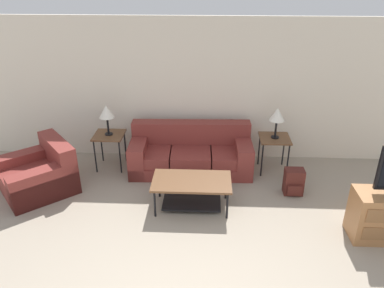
{
  "coord_description": "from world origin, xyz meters",
  "views": [
    {
      "loc": [
        0.2,
        -2.56,
        3.37
      ],
      "look_at": [
        -0.05,
        2.76,
        0.8
      ],
      "focal_mm": 35.0,
      "sensor_mm": 36.0,
      "label": 1
    }
  ],
  "objects_px": {
    "side_table_right": "(274,141)",
    "backpack": "(294,182)",
    "armchair": "(40,174)",
    "couch": "(191,154)",
    "table_lamp_right": "(277,115)",
    "side_table_left": "(109,138)",
    "coffee_table": "(192,187)",
    "table_lamp_left": "(106,112)"
  },
  "relations": [
    {
      "from": "side_table_left",
      "to": "table_lamp_left",
      "type": "bearing_deg",
      "value": 180.0
    },
    {
      "from": "table_lamp_left",
      "to": "side_table_right",
      "type": "bearing_deg",
      "value": 0.0
    },
    {
      "from": "side_table_right",
      "to": "table_lamp_left",
      "type": "relative_size",
      "value": 1.19
    },
    {
      "from": "side_table_left",
      "to": "table_lamp_left",
      "type": "distance_m",
      "value": 0.49
    },
    {
      "from": "side_table_right",
      "to": "couch",
      "type": "bearing_deg",
      "value": -178.99
    },
    {
      "from": "side_table_left",
      "to": "table_lamp_left",
      "type": "height_order",
      "value": "table_lamp_left"
    },
    {
      "from": "side_table_left",
      "to": "table_lamp_left",
      "type": "xyz_separation_m",
      "value": [
        -0.0,
        0.0,
        0.49
      ]
    },
    {
      "from": "table_lamp_right",
      "to": "armchair",
      "type": "bearing_deg",
      "value": -168.19
    },
    {
      "from": "table_lamp_right",
      "to": "backpack",
      "type": "bearing_deg",
      "value": -73.17
    },
    {
      "from": "coffee_table",
      "to": "table_lamp_left",
      "type": "height_order",
      "value": "table_lamp_left"
    },
    {
      "from": "couch",
      "to": "table_lamp_right",
      "type": "height_order",
      "value": "table_lamp_right"
    },
    {
      "from": "coffee_table",
      "to": "side_table_left",
      "type": "height_order",
      "value": "side_table_left"
    },
    {
      "from": "side_table_right",
      "to": "backpack",
      "type": "distance_m",
      "value": 0.87
    },
    {
      "from": "coffee_table",
      "to": "backpack",
      "type": "distance_m",
      "value": 1.69
    },
    {
      "from": "couch",
      "to": "table_lamp_left",
      "type": "xyz_separation_m",
      "value": [
        -1.46,
        0.03,
        0.77
      ]
    },
    {
      "from": "side_table_right",
      "to": "table_lamp_left",
      "type": "xyz_separation_m",
      "value": [
        -2.92,
        0.0,
        0.49
      ]
    },
    {
      "from": "side_table_left",
      "to": "backpack",
      "type": "height_order",
      "value": "side_table_left"
    },
    {
      "from": "armchair",
      "to": "side_table_right",
      "type": "xyz_separation_m",
      "value": [
        3.89,
        0.81,
        0.3
      ]
    },
    {
      "from": "table_lamp_left",
      "to": "table_lamp_right",
      "type": "distance_m",
      "value": 2.92
    },
    {
      "from": "coffee_table",
      "to": "table_lamp_right",
      "type": "distance_m",
      "value": 1.97
    },
    {
      "from": "couch",
      "to": "side_table_left",
      "type": "xyz_separation_m",
      "value": [
        -1.46,
        0.03,
        0.28
      ]
    },
    {
      "from": "armchair",
      "to": "backpack",
      "type": "xyz_separation_m",
      "value": [
        4.12,
        0.06,
        -0.07
      ]
    },
    {
      "from": "table_lamp_right",
      "to": "backpack",
      "type": "height_order",
      "value": "table_lamp_right"
    },
    {
      "from": "backpack",
      "to": "table_lamp_right",
      "type": "bearing_deg",
      "value": 106.83
    },
    {
      "from": "side_table_right",
      "to": "table_lamp_right",
      "type": "xyz_separation_m",
      "value": [
        0.0,
        0.0,
        0.49
      ]
    },
    {
      "from": "table_lamp_left",
      "to": "armchair",
      "type": "bearing_deg",
      "value": -140.04
    },
    {
      "from": "coffee_table",
      "to": "backpack",
      "type": "bearing_deg",
      "value": 15.62
    },
    {
      "from": "table_lamp_left",
      "to": "table_lamp_right",
      "type": "height_order",
      "value": "same"
    },
    {
      "from": "side_table_left",
      "to": "backpack",
      "type": "distance_m",
      "value": 3.26
    },
    {
      "from": "armchair",
      "to": "side_table_right",
      "type": "bearing_deg",
      "value": 11.81
    },
    {
      "from": "side_table_left",
      "to": "table_lamp_right",
      "type": "height_order",
      "value": "table_lamp_right"
    },
    {
      "from": "armchair",
      "to": "couch",
      "type": "bearing_deg",
      "value": 17.96
    },
    {
      "from": "couch",
      "to": "side_table_right",
      "type": "relative_size",
      "value": 3.32
    },
    {
      "from": "table_lamp_right",
      "to": "backpack",
      "type": "distance_m",
      "value": 1.16
    },
    {
      "from": "couch",
      "to": "side_table_left",
      "type": "distance_m",
      "value": 1.48
    },
    {
      "from": "armchair",
      "to": "table_lamp_right",
      "type": "height_order",
      "value": "table_lamp_right"
    },
    {
      "from": "armchair",
      "to": "side_table_left",
      "type": "xyz_separation_m",
      "value": [
        0.97,
        0.81,
        0.3
      ]
    },
    {
      "from": "couch",
      "to": "coffee_table",
      "type": "bearing_deg",
      "value": -86.65
    },
    {
      "from": "armchair",
      "to": "table_lamp_right",
      "type": "relative_size",
      "value": 2.7
    },
    {
      "from": "coffee_table",
      "to": "side_table_left",
      "type": "xyz_separation_m",
      "value": [
        -1.53,
        1.21,
        0.23
      ]
    },
    {
      "from": "side_table_right",
      "to": "table_lamp_left",
      "type": "bearing_deg",
      "value": 180.0
    },
    {
      "from": "coffee_table",
      "to": "table_lamp_left",
      "type": "relative_size",
      "value": 2.17
    }
  ]
}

